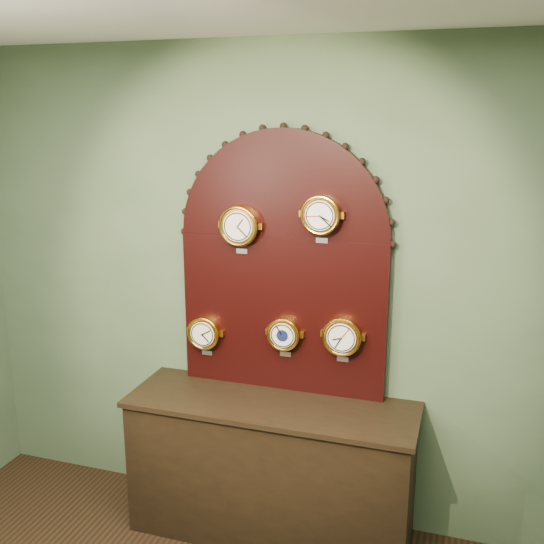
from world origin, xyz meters
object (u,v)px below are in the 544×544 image
(display_board, at_px, (283,256))
(barometer, at_px, (284,334))
(tide_clock, at_px, (342,336))
(shop_counter, at_px, (271,471))
(hygrometer, at_px, (204,333))
(arabic_clock, at_px, (321,215))
(roman_clock, at_px, (239,226))

(display_board, xyz_separation_m, barometer, (0.03, -0.07, -0.44))
(barometer, xyz_separation_m, tide_clock, (0.34, -0.00, 0.02))
(shop_counter, relative_size, hygrometer, 6.33)
(display_board, height_order, tide_clock, display_board)
(arabic_clock, height_order, tide_clock, arabic_clock)
(hygrometer, relative_size, barometer, 1.03)
(shop_counter, distance_m, display_board, 1.25)
(display_board, height_order, roman_clock, display_board)
(shop_counter, bearing_deg, tide_clock, 22.87)
(roman_clock, bearing_deg, hygrometer, 179.82)
(hygrometer, bearing_deg, tide_clock, -0.04)
(shop_counter, bearing_deg, arabic_clock, 33.71)
(tide_clock, bearing_deg, shop_counter, -157.13)
(arabic_clock, distance_m, hygrometer, 1.01)
(roman_clock, relative_size, hygrometer, 1.11)
(display_board, relative_size, tide_clock, 5.63)
(barometer, bearing_deg, hygrometer, -180.00)
(shop_counter, distance_m, barometer, 0.80)
(roman_clock, bearing_deg, arabic_clock, 0.04)
(arabic_clock, relative_size, hygrometer, 1.05)
(hygrometer, bearing_deg, arabic_clock, -0.03)
(arabic_clock, xyz_separation_m, barometer, (-0.20, 0.00, -0.69))
(arabic_clock, bearing_deg, barometer, 179.89)
(arabic_clock, distance_m, tide_clock, 0.68)
(arabic_clock, distance_m, barometer, 0.72)
(display_board, relative_size, arabic_clock, 5.74)
(roman_clock, distance_m, barometer, 0.66)
(display_board, xyz_separation_m, arabic_clock, (0.23, -0.07, 0.25))
(roman_clock, xyz_separation_m, hygrometer, (-0.23, 0.00, -0.66))
(shop_counter, bearing_deg, display_board, 90.00)
(barometer, distance_m, tide_clock, 0.34)
(barometer, bearing_deg, display_board, 113.31)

